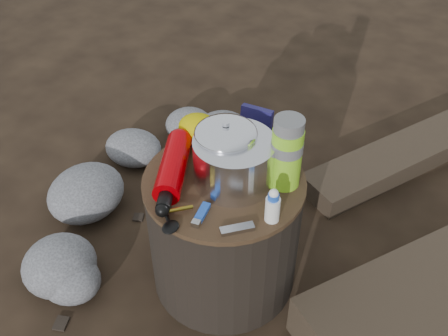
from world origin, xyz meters
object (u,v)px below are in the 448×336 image
at_px(stump, 224,231).
at_px(camping_pot, 226,150).
at_px(travel_mug, 284,156).
at_px(fuel_bottle, 173,167).
at_px(thermos, 286,153).

distance_m(stump, camping_pot, 0.31).
xyz_separation_m(stump, camping_pot, (-0.01, 0.03, 0.30)).
bearing_deg(travel_mug, fuel_bottle, -148.95).
relative_size(stump, thermos, 2.16).
height_order(camping_pot, travel_mug, camping_pot).
height_order(camping_pot, fuel_bottle, camping_pot).
xyz_separation_m(stump, thermos, (0.16, 0.07, 0.33)).
bearing_deg(thermos, travel_mug, 115.96).
bearing_deg(stump, camping_pot, 107.82).
bearing_deg(travel_mug, camping_pot, -151.45).
bearing_deg(travel_mug, stump, -140.73).
distance_m(camping_pot, thermos, 0.17).
distance_m(stump, travel_mug, 0.33).
height_order(stump, travel_mug, travel_mug).
distance_m(stump, thermos, 0.37).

